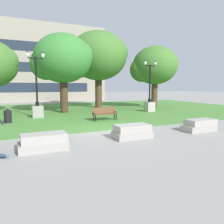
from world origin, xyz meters
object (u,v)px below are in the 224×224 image
at_px(lamp_post_right, 149,101).
at_px(trash_bin, 8,116).
at_px(concrete_block_right, 200,125).
at_px(park_bench_near_left, 105,113).
at_px(lamp_post_center, 37,104).
at_px(concrete_block_center, 44,142).
at_px(concrete_block_left, 132,132).

relative_size(lamp_post_right, trash_bin, 4.97).
xyz_separation_m(concrete_block_right, park_bench_near_left, (-3.29, 5.50, 0.23)).
bearing_deg(lamp_post_right, lamp_post_center, 178.41).
xyz_separation_m(concrete_block_center, concrete_block_left, (4.04, 0.29, 0.00)).
distance_m(park_bench_near_left, trash_bin, 6.41).
xyz_separation_m(concrete_block_center, lamp_post_right, (10.81, 8.84, 0.69)).
bearing_deg(park_bench_near_left, concrete_block_center, -130.69).
bearing_deg(lamp_post_center, concrete_block_right, -50.27).
xyz_separation_m(concrete_block_left, trash_bin, (-5.38, 6.98, 0.20)).
bearing_deg(trash_bin, concrete_block_center, -79.59).
height_order(concrete_block_left, concrete_block_right, same).
bearing_deg(concrete_block_left, concrete_block_right, -1.69).
bearing_deg(concrete_block_left, lamp_post_center, 110.60).
height_order(concrete_block_left, lamp_post_center, lamp_post_center).
bearing_deg(lamp_post_right, trash_bin, -172.64).
xyz_separation_m(park_bench_near_left, lamp_post_center, (-4.15, 3.45, 0.49)).
distance_m(concrete_block_left, trash_bin, 8.81).
distance_m(concrete_block_left, lamp_post_right, 10.92).
relative_size(concrete_block_left, trash_bin, 1.87).
height_order(lamp_post_center, trash_bin, lamp_post_center).
bearing_deg(lamp_post_center, concrete_block_left, -69.40).
bearing_deg(concrete_block_right, park_bench_near_left, 120.86).
distance_m(park_bench_near_left, lamp_post_center, 5.42).
bearing_deg(park_bench_near_left, concrete_block_left, -98.79).
xyz_separation_m(lamp_post_right, lamp_post_center, (-10.09, 0.28, 0.03)).
bearing_deg(concrete_block_center, lamp_post_center, 85.46).
relative_size(park_bench_near_left, lamp_post_center, 0.37).
height_order(concrete_block_right, lamp_post_center, lamp_post_center).
bearing_deg(park_bench_near_left, concrete_block_right, -59.14).
bearing_deg(concrete_block_center, concrete_block_left, 4.11).
bearing_deg(concrete_block_center, trash_bin, 100.41).
bearing_deg(lamp_post_right, concrete_block_left, -128.38).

